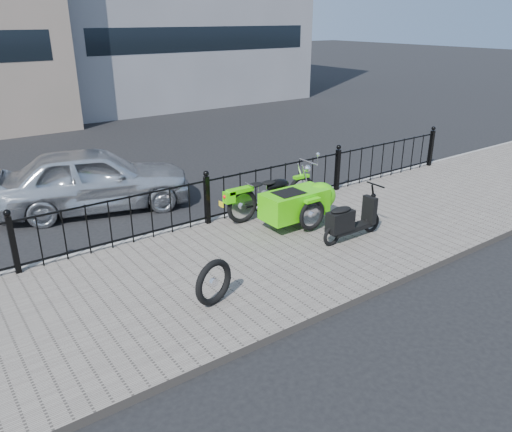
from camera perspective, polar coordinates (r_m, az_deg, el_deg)
ground at (r=8.94m, az=-1.23°, el=-4.12°), size 120.00×120.00×0.00m
sidewalk at (r=8.55m, az=0.68°, el=-4.95°), size 30.00×3.80×0.12m
curb at (r=10.03m, az=-5.91°, el=-0.86°), size 30.00×0.10×0.12m
iron_fence at (r=9.73m, az=-5.61°, el=1.75°), size 14.11×0.11×1.08m
motorcycle_sidecar at (r=9.75m, az=4.70°, el=1.88°), size 2.28×1.48×0.98m
scooter at (r=9.14m, az=10.60°, el=-0.55°), size 1.41×0.41×0.96m
spare_tire at (r=7.06m, az=-4.86°, el=-7.56°), size 0.69×0.27×0.68m
sedan_car at (r=11.23m, az=-18.00°, el=4.06°), size 4.30×2.61×1.37m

